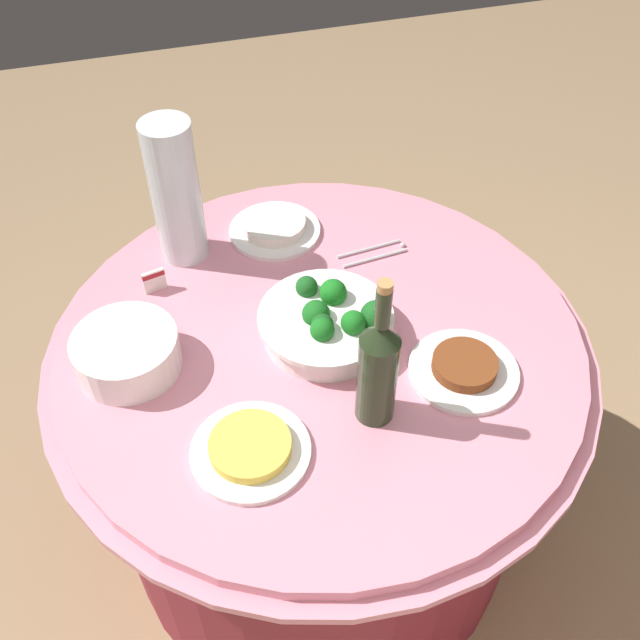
{
  "coord_description": "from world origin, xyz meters",
  "views": [
    {
      "loc": [
        0.29,
        0.99,
        1.85
      ],
      "look_at": [
        0.0,
        0.0,
        0.79
      ],
      "focal_mm": 40.77,
      "sensor_mm": 36.0,
      "label": 1
    }
  ],
  "objects_px": {
    "food_plate_stir_fry": "(464,368)",
    "food_plate_fried_egg": "(250,449)",
    "label_placard_front": "(154,280)",
    "serving_tongs": "(375,252)",
    "plate_stack": "(127,352)",
    "food_plate_rice": "(275,227)",
    "wine_bottle": "(378,368)",
    "decorative_fruit_vase": "(177,201)",
    "broccoli_bowl": "(328,323)"
  },
  "relations": [
    {
      "from": "food_plate_stir_fry",
      "to": "decorative_fruit_vase",
      "type": "bearing_deg",
      "value": -48.03
    },
    {
      "from": "broccoli_bowl",
      "to": "decorative_fruit_vase",
      "type": "xyz_separation_m",
      "value": [
        0.24,
        -0.35,
        0.11
      ]
    },
    {
      "from": "plate_stack",
      "to": "food_plate_fried_egg",
      "type": "distance_m",
      "value": 0.33
    },
    {
      "from": "plate_stack",
      "to": "food_plate_fried_egg",
      "type": "height_order",
      "value": "plate_stack"
    },
    {
      "from": "broccoli_bowl",
      "to": "wine_bottle",
      "type": "distance_m",
      "value": 0.23
    },
    {
      "from": "wine_bottle",
      "to": "plate_stack",
      "type": "bearing_deg",
      "value": -29.95
    },
    {
      "from": "serving_tongs",
      "to": "label_placard_front",
      "type": "distance_m",
      "value": 0.51
    },
    {
      "from": "label_placard_front",
      "to": "serving_tongs",
      "type": "bearing_deg",
      "value": 177.56
    },
    {
      "from": "broccoli_bowl",
      "to": "label_placard_front",
      "type": "xyz_separation_m",
      "value": [
        0.33,
        -0.24,
        -0.01
      ]
    },
    {
      "from": "food_plate_rice",
      "to": "label_placard_front",
      "type": "height_order",
      "value": "label_placard_front"
    },
    {
      "from": "food_plate_fried_egg",
      "to": "serving_tongs",
      "type": "bearing_deg",
      "value": -131.1
    },
    {
      "from": "broccoli_bowl",
      "to": "wine_bottle",
      "type": "xyz_separation_m",
      "value": [
        -0.03,
        0.21,
        0.09
      ]
    },
    {
      "from": "serving_tongs",
      "to": "food_plate_fried_egg",
      "type": "height_order",
      "value": "food_plate_fried_egg"
    },
    {
      "from": "food_plate_rice",
      "to": "food_plate_fried_egg",
      "type": "height_order",
      "value": "food_plate_rice"
    },
    {
      "from": "plate_stack",
      "to": "wine_bottle",
      "type": "height_order",
      "value": "wine_bottle"
    },
    {
      "from": "broccoli_bowl",
      "to": "label_placard_front",
      "type": "height_order",
      "value": "broccoli_bowl"
    },
    {
      "from": "plate_stack",
      "to": "food_plate_rice",
      "type": "bearing_deg",
      "value": -139.3
    },
    {
      "from": "broccoli_bowl",
      "to": "label_placard_front",
      "type": "distance_m",
      "value": 0.41
    },
    {
      "from": "wine_bottle",
      "to": "decorative_fruit_vase",
      "type": "bearing_deg",
      "value": -64.58
    },
    {
      "from": "plate_stack",
      "to": "label_placard_front",
      "type": "height_order",
      "value": "plate_stack"
    },
    {
      "from": "food_plate_rice",
      "to": "serving_tongs",
      "type": "bearing_deg",
      "value": 145.18
    },
    {
      "from": "label_placard_front",
      "to": "food_plate_stir_fry",
      "type": "bearing_deg",
      "value": 143.29
    },
    {
      "from": "broccoli_bowl",
      "to": "decorative_fruit_vase",
      "type": "height_order",
      "value": "decorative_fruit_vase"
    },
    {
      "from": "plate_stack",
      "to": "serving_tongs",
      "type": "bearing_deg",
      "value": -162.46
    },
    {
      "from": "plate_stack",
      "to": "food_plate_fried_egg",
      "type": "relative_size",
      "value": 0.95
    },
    {
      "from": "wine_bottle",
      "to": "food_plate_fried_egg",
      "type": "distance_m",
      "value": 0.27
    },
    {
      "from": "wine_bottle",
      "to": "food_plate_stir_fry",
      "type": "bearing_deg",
      "value": -168.41
    },
    {
      "from": "wine_bottle",
      "to": "decorative_fruit_vase",
      "type": "distance_m",
      "value": 0.63
    },
    {
      "from": "decorative_fruit_vase",
      "to": "serving_tongs",
      "type": "bearing_deg",
      "value": 162.7
    },
    {
      "from": "food_plate_stir_fry",
      "to": "food_plate_rice",
      "type": "relative_size",
      "value": 1.0
    },
    {
      "from": "plate_stack",
      "to": "label_placard_front",
      "type": "bearing_deg",
      "value": -110.95
    },
    {
      "from": "serving_tongs",
      "to": "label_placard_front",
      "type": "xyz_separation_m",
      "value": [
        0.51,
        -0.02,
        0.03
      ]
    },
    {
      "from": "food_plate_stir_fry",
      "to": "food_plate_fried_egg",
      "type": "bearing_deg",
      "value": 8.3
    },
    {
      "from": "food_plate_stir_fry",
      "to": "food_plate_fried_egg",
      "type": "relative_size",
      "value": 1.0
    },
    {
      "from": "decorative_fruit_vase",
      "to": "food_plate_stir_fry",
      "type": "relative_size",
      "value": 1.55
    },
    {
      "from": "food_plate_fried_egg",
      "to": "broccoli_bowl",
      "type": "bearing_deg",
      "value": -132.72
    },
    {
      "from": "plate_stack",
      "to": "food_plate_stir_fry",
      "type": "bearing_deg",
      "value": 161.92
    },
    {
      "from": "decorative_fruit_vase",
      "to": "label_placard_front",
      "type": "height_order",
      "value": "decorative_fruit_vase"
    },
    {
      "from": "decorative_fruit_vase",
      "to": "label_placard_front",
      "type": "bearing_deg",
      "value": 52.84
    },
    {
      "from": "decorative_fruit_vase",
      "to": "serving_tongs",
      "type": "height_order",
      "value": "decorative_fruit_vase"
    },
    {
      "from": "food_plate_stir_fry",
      "to": "plate_stack",
      "type": "bearing_deg",
      "value": -18.08
    },
    {
      "from": "decorative_fruit_vase",
      "to": "food_plate_rice",
      "type": "relative_size",
      "value": 1.55
    },
    {
      "from": "serving_tongs",
      "to": "food_plate_rice",
      "type": "height_order",
      "value": "food_plate_rice"
    },
    {
      "from": "serving_tongs",
      "to": "food_plate_rice",
      "type": "distance_m",
      "value": 0.25
    },
    {
      "from": "food_plate_rice",
      "to": "label_placard_front",
      "type": "xyz_separation_m",
      "value": [
        0.3,
        0.12,
        0.02
      ]
    },
    {
      "from": "label_placard_front",
      "to": "plate_stack",
      "type": "bearing_deg",
      "value": 69.05
    },
    {
      "from": "food_plate_stir_fry",
      "to": "label_placard_front",
      "type": "relative_size",
      "value": 4.0
    },
    {
      "from": "food_plate_stir_fry",
      "to": "label_placard_front",
      "type": "distance_m",
      "value": 0.69
    },
    {
      "from": "food_plate_stir_fry",
      "to": "food_plate_rice",
      "type": "distance_m",
      "value": 0.59
    },
    {
      "from": "broccoli_bowl",
      "to": "label_placard_front",
      "type": "bearing_deg",
      "value": -36.78
    }
  ]
}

